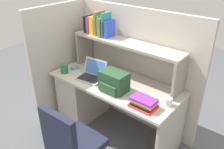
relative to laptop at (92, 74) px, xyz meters
name	(u,v)px	position (x,y,z in m)	size (l,w,h in m)	color
ground_plane	(114,130)	(0.28, 0.10, -0.78)	(8.00, 8.00, 0.00)	#595B60
desk	(92,94)	(-0.11, 0.10, -0.38)	(1.60, 0.70, 0.73)	beige
cubicle_partition_rear	(133,68)	(0.28, 0.48, -0.01)	(1.84, 0.05, 1.55)	#BCB5A8
cubicle_partition_left	(64,61)	(-0.57, 0.05, -0.01)	(0.05, 1.06, 1.55)	#BCB5A8
overhead_hutch	(126,50)	(0.28, 0.30, 0.30)	(1.44, 0.28, 0.45)	gray
reference_books_on_shelf	(99,25)	(-0.14, 0.30, 0.52)	(0.39, 0.19, 0.29)	black
laptop	(92,74)	(0.00, 0.00, 0.00)	(0.34, 0.30, 0.22)	#B7BABF
backpack	(114,82)	(0.39, -0.06, 0.06)	(0.30, 0.23, 0.22)	#264C2D
computer_mouse	(75,68)	(-0.35, 0.04, -0.03)	(0.06, 0.10, 0.03)	#7299C6
paper_cup	(168,102)	(0.99, 0.07, -0.01)	(0.08, 0.08, 0.08)	white
snack_canister	(64,68)	(-0.37, -0.12, 0.01)	(0.10, 0.10, 0.12)	#26723F
desk_book_stack	(144,103)	(0.81, -0.11, 0.00)	(0.26, 0.19, 0.10)	red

